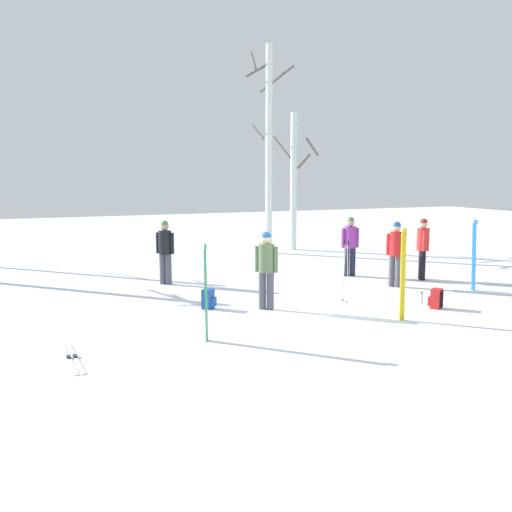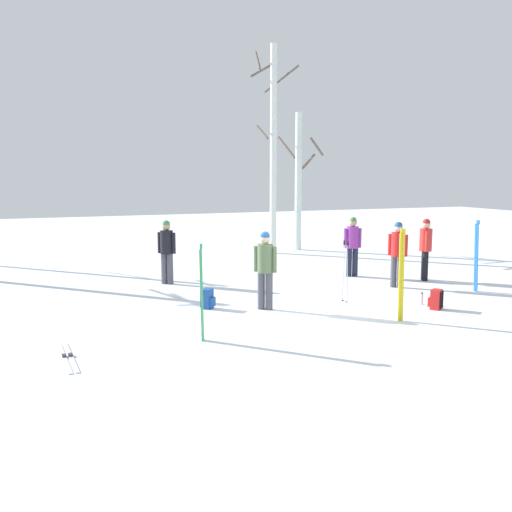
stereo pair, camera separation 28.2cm
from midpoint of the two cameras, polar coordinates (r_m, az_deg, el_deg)
name	(u,v)px [view 1 (the left image)]	position (r m, az deg, el deg)	size (l,w,h in m)	color
ground_plane	(319,317)	(12.02, 5.65, -6.03)	(60.00, 60.00, 0.00)	white
person_0	(396,250)	(15.30, 13.25, 0.62)	(0.35, 0.44, 1.72)	#4C4C56
person_1	(423,245)	(16.52, 15.80, 1.08)	(0.34, 0.47, 1.72)	black
person_2	(350,242)	(16.67, 8.87, 1.35)	(0.51, 0.34, 1.72)	#1E2338
person_3	(266,265)	(12.41, 0.38, -0.91)	(0.42, 0.37, 1.72)	#4C4C56
person_4	(165,248)	(15.45, -9.55, 0.80)	(0.42, 0.37, 1.72)	#4C4C56
ski_pair_planted_0	(403,275)	(11.82, 13.76, -1.86)	(0.15, 0.03, 1.87)	yellow
ski_pair_planted_1	(206,294)	(10.09, -5.80, -3.75)	(0.13, 0.20, 1.75)	green
ski_pair_planted_2	(474,255)	(15.41, 20.38, 0.05)	(0.03, 0.22, 1.80)	blue
ski_pair_lying_0	(72,358)	(9.84, -18.62, -9.63)	(0.25, 1.67, 0.05)	white
ski_poles_0	(346,270)	(13.10, 8.32, -1.42)	(0.07, 0.27, 1.45)	#B2B2BC
backpack_0	(209,299)	(12.66, -5.38, -4.30)	(0.35, 0.34, 0.44)	#1E4C99
backpack_1	(436,299)	(13.20, 16.89, -4.10)	(0.33, 0.34, 0.44)	red
water_bottle_0	(421,298)	(13.58, 15.57, -4.05)	(0.06, 0.06, 0.28)	silver
birch_tree_2	(268,145)	(21.16, 0.86, 10.94)	(1.76, 1.49, 7.50)	silver
birch_tree_3	(294,179)	(22.13, 3.45, 7.63)	(1.74, 1.57, 5.21)	silver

